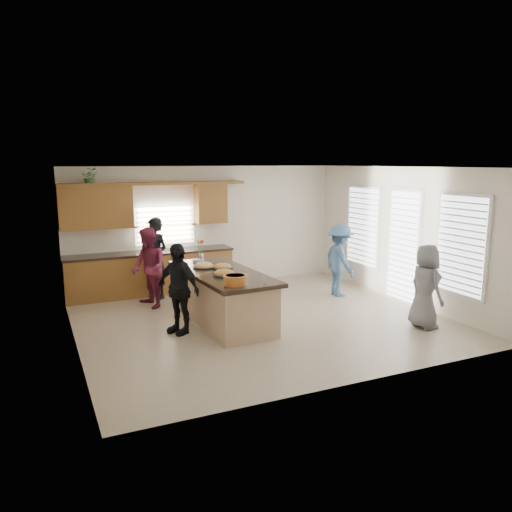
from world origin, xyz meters
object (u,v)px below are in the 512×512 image
woman_left_mid (149,268)px  island (223,298)px  woman_right_back (340,260)px  woman_right_front (426,286)px  woman_left_back (155,258)px  salad_bowl (235,279)px  woman_left_front (178,288)px

woman_left_mid → island: bearing=23.3°
woman_right_back → woman_right_front: bearing=-172.0°
woman_left_back → woman_right_back: bearing=37.0°
island → salad_bowl: bearing=-102.0°
woman_right_front → woman_right_back: bearing=8.1°
salad_bowl → woman_left_back: size_ratio=0.22×
island → salad_bowl: size_ratio=7.32×
woman_right_front → woman_left_back: bearing=49.2°
island → salad_bowl: (-0.16, -1.01, 0.58)m
woman_left_front → woman_left_mid: bearing=155.5°
salad_bowl → woman_right_front: (3.30, -0.74, -0.29)m
salad_bowl → woman_left_front: 1.10m
woman_left_back → woman_right_front: bearing=13.0°
woman_left_back → island: bearing=-13.2°
woman_left_front → woman_right_front: bearing=41.0°
woman_left_front → woman_right_back: bearing=75.1°
salad_bowl → woman_left_front: bearing=133.1°
woman_right_front → salad_bowl: bearing=81.9°
woman_left_mid → salad_bowl: bearing=8.2°
woman_left_back → woman_left_front: 2.39m
island → woman_right_back: (2.99, 0.69, 0.33)m
woman_left_back → woman_left_mid: size_ratio=1.08×
woman_right_back → woman_right_front: (0.15, -2.45, -0.04)m
salad_bowl → woman_left_mid: bearing=108.5°
island → woman_right_front: bearing=-32.4°
woman_right_back → woman_right_front: 2.45m
woman_left_mid → woman_right_back: woman_left_mid is taller
woman_left_back → woman_left_front: (-0.17, -2.38, -0.09)m
island → woman_left_mid: (-1.00, 1.50, 0.36)m
island → woman_left_back: (-0.72, 2.15, 0.42)m
woman_left_back → woman_left_mid: bearing=-55.7°
woman_right_front → woman_left_front: bearing=73.9°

